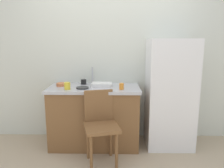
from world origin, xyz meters
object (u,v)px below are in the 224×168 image
object	(u,v)px
refrigerator	(170,94)
chair	(101,123)
terracotta_bowl	(62,84)
hotplate	(82,88)
cup_yellow	(67,86)
cup_orange	(121,86)
dish_tray	(102,85)
cup_black	(84,82)

from	to	relation	value
refrigerator	chair	xyz separation A→B (m)	(-0.95, -0.47, -0.26)
terracotta_bowl	hotplate	distance (m)	0.37
refrigerator	terracotta_bowl	world-z (taller)	refrigerator
hotplate	cup_yellow	xyz separation A→B (m)	(-0.19, -0.06, 0.04)
terracotta_bowl	cup_orange	size ratio (longest dim) A/B	1.78
cup_orange	cup_yellow	world-z (taller)	cup_yellow
chair	dish_tray	size ratio (longest dim) A/B	3.18
chair	terracotta_bowl	xyz separation A→B (m)	(-0.59, 0.51, 0.38)
chair	cup_black	distance (m)	0.80
dish_tray	cup_yellow	bearing A→B (deg)	-154.78
chair	hotplate	distance (m)	0.57
dish_tray	terracotta_bowl	size ratio (longest dim) A/B	1.88
hotplate	cup_yellow	distance (m)	0.20
dish_tray	cup_orange	size ratio (longest dim) A/B	3.34
hotplate	dish_tray	bearing A→B (deg)	30.55
chair	cup_orange	world-z (taller)	cup_orange
terracotta_bowl	cup_black	bearing A→B (deg)	22.99
dish_tray	hotplate	xyz separation A→B (m)	(-0.25, -0.15, -0.02)
refrigerator	chair	bearing A→B (deg)	-153.38
hotplate	cup_orange	bearing A→B (deg)	-4.99
terracotta_bowl	cup_orange	distance (m)	0.88
dish_tray	hotplate	distance (m)	0.29
hotplate	cup_black	size ratio (longest dim) A/B	2.10
cup_black	terracotta_bowl	bearing A→B (deg)	-157.01
terracotta_bowl	cup_yellow	bearing A→B (deg)	-59.96
cup_yellow	cup_black	bearing A→B (deg)	65.35
cup_orange	cup_yellow	xyz separation A→B (m)	(-0.72, -0.01, 0.01)
refrigerator	cup_yellow	world-z (taller)	refrigerator
chair	cup_yellow	size ratio (longest dim) A/B	9.21
refrigerator	cup_black	bearing A→B (deg)	172.71
terracotta_bowl	cup_yellow	xyz separation A→B (m)	(0.13, -0.23, 0.03)
terracotta_bowl	cup_black	distance (m)	0.32
cup_orange	cup_black	world-z (taller)	cup_orange
dish_tray	chair	bearing A→B (deg)	-88.41
cup_black	cup_orange	bearing A→B (deg)	-31.72
hotplate	cup_orange	distance (m)	0.53
refrigerator	chair	world-z (taller)	refrigerator
cup_orange	cup_black	distance (m)	0.65
refrigerator	cup_orange	bearing A→B (deg)	-165.04
dish_tray	terracotta_bowl	bearing A→B (deg)	177.78
dish_tray	hotplate	bearing A→B (deg)	-149.45
chair	cup_black	bearing A→B (deg)	100.40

